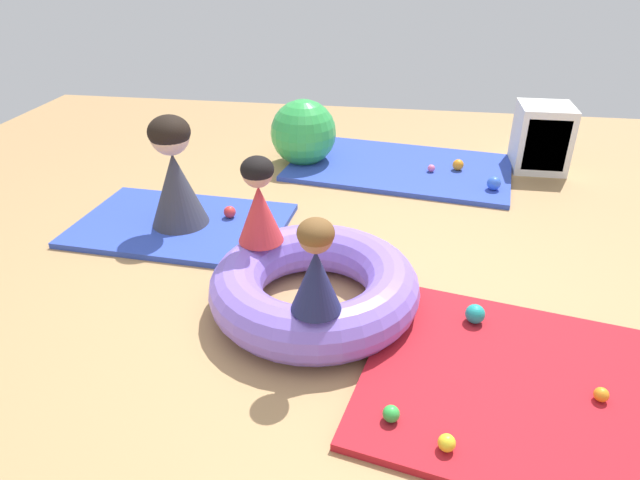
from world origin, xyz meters
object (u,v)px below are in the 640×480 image
at_px(play_ball_orange, 601,395).
at_px(play_ball_orange_second, 458,165).
at_px(play_ball_yellow, 447,443).
at_px(play_ball_pink, 431,168).
at_px(adult_seated, 175,173).
at_px(play_ball_red, 230,212).
at_px(child_in_navy, 316,267).
at_px(play_ball_green, 391,414).
at_px(play_ball_blue, 494,183).
at_px(exercise_ball_large, 303,133).
at_px(play_ball_teal, 475,314).
at_px(inflatable_cushion, 314,286).
at_px(storage_cube, 542,138).
at_px(child_in_red, 259,201).

height_order(play_ball_orange, play_ball_orange_second, play_ball_orange_second).
relative_size(play_ball_yellow, play_ball_pink, 1.14).
relative_size(adult_seated, play_ball_red, 8.95).
relative_size(child_in_navy, adult_seated, 0.61).
bearing_deg(play_ball_green, child_in_navy, 133.92).
bearing_deg(play_ball_blue, play_ball_orange, -84.96).
height_order(adult_seated, exercise_ball_large, adult_seated).
bearing_deg(play_ball_orange_second, play_ball_yellow, -94.20).
bearing_deg(play_ball_teal, inflatable_cushion, 176.95).
height_order(child_in_navy, adult_seated, adult_seated).
bearing_deg(child_in_navy, play_ball_orange_second, -174.13).
relative_size(child_in_navy, play_ball_orange, 7.24).
relative_size(adult_seated, play_ball_yellow, 10.76).
relative_size(play_ball_teal, storage_cube, 0.18).
distance_m(play_ball_yellow, play_ball_blue, 2.68).
bearing_deg(child_in_red, play_ball_red, 114.45).
bearing_deg(adult_seated, play_ball_teal, 133.44).
bearing_deg(play_ball_green, play_ball_blue, 74.53).
relative_size(play_ball_yellow, play_ball_blue, 0.66).
bearing_deg(play_ball_blue, exercise_ball_large, 165.08).
relative_size(child_in_navy, play_ball_teal, 4.56).
relative_size(exercise_ball_large, storage_cube, 1.03).
relative_size(child_in_red, play_ball_teal, 4.92).
bearing_deg(play_ball_red, play_ball_green, -54.69).
xyz_separation_m(child_in_red, exercise_ball_large, (-0.11, 1.95, -0.25)).
height_order(play_ball_orange, storage_cube, storage_cube).
distance_m(inflatable_cushion, child_in_red, 0.56).
distance_m(inflatable_cushion, play_ball_green, 0.91).
bearing_deg(play_ball_green, play_ball_pink, 85.60).
height_order(play_ball_blue, play_ball_red, play_ball_blue).
xyz_separation_m(play_ball_green, storage_cube, (1.14, 3.14, 0.20)).
relative_size(child_in_red, play_ball_red, 5.87).
bearing_deg(exercise_ball_large, play_ball_orange, -56.17).
height_order(inflatable_cushion, play_ball_pink, inflatable_cushion).
height_order(play_ball_green, play_ball_yellow, play_ball_green).
bearing_deg(play_ball_red, play_ball_orange, -34.74).
bearing_deg(play_ball_yellow, play_ball_red, 128.09).
distance_m(child_in_red, play_ball_red, 0.96).
height_order(play_ball_blue, play_ball_orange_second, play_ball_blue).
distance_m(play_ball_teal, play_ball_red, 1.90).
distance_m(play_ball_orange, storage_cube, 2.90).
height_order(inflatable_cushion, play_ball_orange_second, inflatable_cushion).
bearing_deg(play_ball_teal, play_ball_pink, 95.05).
height_order(play_ball_green, play_ball_orange_second, play_ball_orange_second).
height_order(adult_seated, play_ball_pink, adult_seated).
distance_m(play_ball_teal, play_ball_pink, 2.10).
bearing_deg(play_ball_pink, play_ball_green, -94.40).
relative_size(play_ball_orange, play_ball_teal, 0.63).
distance_m(play_ball_teal, play_ball_blue, 1.80).
relative_size(child_in_red, play_ball_orange, 7.83).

